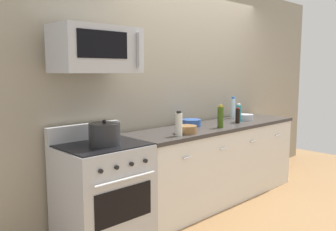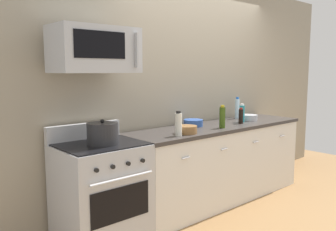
{
  "view_description": "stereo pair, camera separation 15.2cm",
  "coord_description": "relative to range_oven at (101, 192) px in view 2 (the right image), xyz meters",
  "views": [
    {
      "loc": [
        -3.32,
        -2.64,
        1.58
      ],
      "look_at": [
        -0.86,
        -0.05,
        1.11
      ],
      "focal_mm": 37.73,
      "sensor_mm": 36.0,
      "label": 1
    },
    {
      "loc": [
        -3.21,
        -2.74,
        1.58
      ],
      "look_at": [
        -0.86,
        -0.05,
        1.11
      ],
      "focal_mm": 37.73,
      "sensor_mm": 36.0,
      "label": 2
    }
  ],
  "objects": [
    {
      "name": "bottle_olive_oil",
      "position": [
        1.49,
        -0.16,
        0.57
      ],
      "size": [
        0.07,
        0.07,
        0.26
      ],
      "color": "#385114",
      "rests_on": "countertop_slab"
    },
    {
      "name": "bottle_soy_sauce_dark",
      "position": [
        1.91,
        -0.1,
        0.54
      ],
      "size": [
        0.05,
        0.05,
        0.19
      ],
      "color": "black",
      "rests_on": "countertop_slab"
    },
    {
      "name": "counter_unit",
      "position": [
        1.63,
        -0.0,
        -0.01
      ],
      "size": [
        2.51,
        0.66,
        0.92
      ],
      "color": "silver",
      "rests_on": "ground_plane"
    },
    {
      "name": "ground_plane",
      "position": [
        1.63,
        -0.0,
        -0.47
      ],
      "size": [
        6.72,
        6.72,
        0.0
      ],
      "primitive_type": "plane",
      "color": "olive"
    },
    {
      "name": "bottle_dish_soap",
      "position": [
        2.02,
        -0.03,
        0.56
      ],
      "size": [
        0.07,
        0.07,
        0.23
      ],
      "color": "teal",
      "rests_on": "countertop_slab"
    },
    {
      "name": "bottle_water_clear",
      "position": [
        2.25,
        0.22,
        0.59
      ],
      "size": [
        0.06,
        0.06,
        0.29
      ],
      "color": "silver",
      "rests_on": "countertop_slab"
    },
    {
      "name": "bowl_blue_mixing",
      "position": [
        1.33,
        0.14,
        0.49
      ],
      "size": [
        0.23,
        0.23,
        0.08
      ],
      "color": "#2D519E",
      "rests_on": "countertop_slab"
    },
    {
      "name": "stockpot",
      "position": [
        0.0,
        -0.05,
        0.55
      ],
      "size": [
        0.28,
        0.28,
        0.23
      ],
      "color": "#262628",
      "rests_on": "range_oven"
    },
    {
      "name": "bowl_steel_prep",
      "position": [
        2.22,
        -0.0,
        0.49
      ],
      "size": [
        0.21,
        0.21,
        0.07
      ],
      "color": "#B2B5BA",
      "rests_on": "countertop_slab"
    },
    {
      "name": "bowl_wooden_salad",
      "position": [
        0.94,
        -0.15,
        0.49
      ],
      "size": [
        0.22,
        0.22,
        0.08
      ],
      "color": "brown",
      "rests_on": "countertop_slab"
    },
    {
      "name": "back_wall",
      "position": [
        1.63,
        0.41,
        0.88
      ],
      "size": [
        5.6,
        0.1,
        2.7
      ],
      "primitive_type": "cube",
      "color": "#9E937F",
      "rests_on": "ground_plane"
    },
    {
      "name": "bottle_vinegar_white",
      "position": [
        0.78,
        -0.19,
        0.57
      ],
      "size": [
        0.07,
        0.07,
        0.25
      ],
      "color": "silver",
      "rests_on": "countertop_slab"
    },
    {
      "name": "microwave",
      "position": [
        0.0,
        0.04,
        1.28
      ],
      "size": [
        0.74,
        0.44,
        0.4
      ],
      "color": "#B7BABF"
    },
    {
      "name": "range_oven",
      "position": [
        0.0,
        0.0,
        0.0
      ],
      "size": [
        0.76,
        0.69,
        1.07
      ],
      "color": "#B7BABF",
      "rests_on": "ground_plane"
    }
  ]
}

